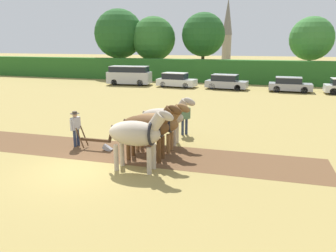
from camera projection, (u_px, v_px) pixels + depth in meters
The scene contains 19 objects.
ground_plane at pixel (82, 169), 12.75m from camera, with size 240.00×240.00×0.00m, color #998447.
plowed_furrow_strip at pixel (86, 148), 15.28m from camera, with size 21.28×2.94×0.01m, color brown.
hedgerow at pixel (215, 71), 40.66m from camera, with size 68.39×1.87×2.80m, color #286023.
tree_far_left at pixel (119, 34), 46.98m from camera, with size 6.97×6.97×9.55m.
tree_left at pixel (154, 39), 46.10m from camera, with size 6.12×6.12×8.43m.
tree_center_left at pixel (203, 35), 44.43m from camera, with size 5.87×5.87×8.84m.
tree_center at pixel (312, 39), 39.93m from camera, with size 5.27×5.27×7.94m.
church_spire at pixel (227, 30), 74.52m from camera, with size 2.25×2.25×14.64m.
draft_horse_lead_left at pixel (137, 134), 12.36m from camera, with size 2.72×1.07×2.49m.
draft_horse_lead_right at pixel (148, 127), 13.49m from camera, with size 2.74×1.04×2.47m.
draft_horse_trail_left at pixel (157, 123), 14.66m from camera, with size 2.90×1.01×2.32m.
draft_horse_trail_right at pixel (165, 117), 15.78m from camera, with size 2.84×0.94×2.39m.
plow at pixel (98, 143), 15.03m from camera, with size 1.72×0.47×1.13m.
farmer_at_plow at pixel (76, 126), 15.40m from camera, with size 0.42×0.65×1.69m.
farmer_beside_team at pixel (185, 116), 17.34m from camera, with size 0.53×0.49×1.77m.
parked_van at pixel (129, 75), 38.28m from camera, with size 5.18×2.55×2.18m.
parked_car_left at pixel (176, 80), 36.45m from camera, with size 4.43×2.20×1.58m.
parked_car_center_left at pixel (226, 82), 34.79m from camera, with size 4.49×2.24×1.55m.
parked_car_center at pixel (290, 85), 32.92m from camera, with size 4.16×1.89×1.47m.
Camera 1 is at (6.80, -10.37, 4.78)m, focal length 35.00 mm.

